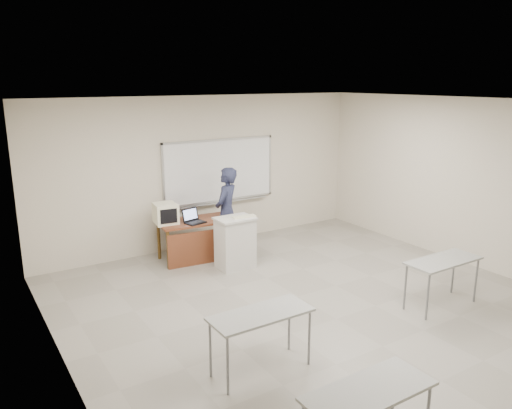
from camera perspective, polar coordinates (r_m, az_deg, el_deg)
floor at (r=7.34m, az=9.14°, el=-12.82°), size 7.00×8.00×0.01m
whiteboard at (r=10.16m, az=-4.17°, el=3.79°), size 2.48×0.10×1.31m
student_desks at (r=6.22m, az=17.80°, el=-11.63°), size 4.40×2.20×0.73m
instructor_desk at (r=9.32m, az=-6.51°, el=-3.17°), size 1.41×0.71×0.75m
podium at (r=8.93m, az=-2.40°, el=-4.37°), size 0.67×0.49×0.93m
crt_monitor at (r=9.21m, az=-10.30°, el=-1.00°), size 0.40×0.45×0.38m
laptop at (r=9.19m, az=-7.09°, el=-1.70°), size 0.34×0.32×0.25m
mouse at (r=9.42m, az=-3.31°, el=-1.46°), size 0.11×0.09×0.04m
keyboard at (r=8.81m, az=-1.38°, el=-1.39°), size 0.44×0.20×0.02m
presenter at (r=9.45m, az=-3.38°, el=-0.87°), size 0.75×0.71×1.71m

